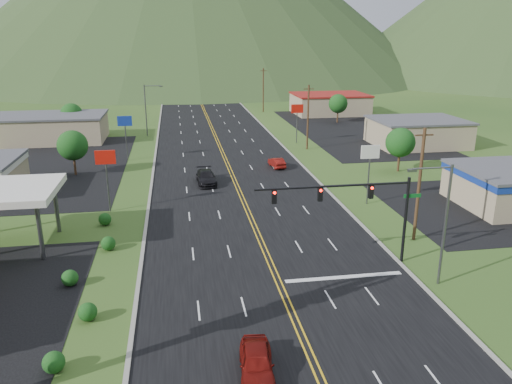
{
  "coord_description": "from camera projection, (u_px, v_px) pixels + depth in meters",
  "views": [
    {
      "loc": [
        -6.91,
        -20.19,
        17.43
      ],
      "look_at": [
        -0.38,
        20.01,
        4.5
      ],
      "focal_mm": 35.0,
      "sensor_mm": 36.0,
      "label": 1
    }
  ],
  "objects": [
    {
      "name": "car_dark_mid",
      "position": [
        206.0,
        178.0,
        60.49
      ],
      "size": [
        2.43,
        5.49,
        1.57
      ],
      "primitive_type": "imported",
      "rotation": [
        0.0,
        0.0,
        0.04
      ],
      "color": "black",
      "rests_on": "ground"
    },
    {
      "name": "car_red_near",
      "position": [
        257.0,
        364.0,
        26.41
      ],
      "size": [
        2.24,
        4.63,
        1.52
      ],
      "primitive_type": "imported",
      "rotation": [
        0.0,
        0.0,
        -0.1
      ],
      "color": "maroon",
      "rests_on": "ground"
    },
    {
      "name": "tree_west_b",
      "position": [
        72.0,
        114.0,
        88.06
      ],
      "size": [
        3.84,
        3.84,
        5.82
      ],
      "color": "#382314",
      "rests_on": "ground"
    },
    {
      "name": "utility_pole_a",
      "position": [
        419.0,
        184.0,
        42.76
      ],
      "size": [
        1.6,
        0.28,
        10.0
      ],
      "color": "#382314",
      "rests_on": "ground"
    },
    {
      "name": "building_east_far",
      "position": [
        330.0,
        104.0,
        113.59
      ],
      "size": [
        16.4,
        12.4,
        4.5
      ],
      "color": "tan",
      "rests_on": "ground"
    },
    {
      "name": "building_east_mid",
      "position": [
        417.0,
        132.0,
        81.3
      ],
      "size": [
        14.4,
        11.4,
        4.3
      ],
      "color": "tan",
      "rests_on": "ground"
    },
    {
      "name": "utility_pole_c",
      "position": [
        263.0,
        90.0,
        115.21
      ],
      "size": [
        1.6,
        0.28,
        10.0
      ],
      "color": "#382314",
      "rests_on": "ground"
    },
    {
      "name": "pole_sign_west_b",
      "position": [
        125.0,
        126.0,
        70.57
      ],
      "size": [
        2.0,
        0.18,
        6.4
      ],
      "color": "#59595E",
      "rests_on": "ground"
    },
    {
      "name": "tree_east_b",
      "position": [
        338.0,
        104.0,
        101.5
      ],
      "size": [
        3.84,
        3.84,
        5.82
      ],
      "color": "#382314",
      "rests_on": "ground"
    },
    {
      "name": "traffic_signal",
      "position": [
        358.0,
        201.0,
        37.86
      ],
      "size": [
        13.1,
        0.43,
        7.0
      ],
      "color": "black",
      "rests_on": "ground"
    },
    {
      "name": "curb_east",
      "position": [
        508.0,
        373.0,
        26.87
      ],
      "size": [
        0.3,
        460.0,
        0.14
      ],
      "primitive_type": "cube",
      "color": "gray",
      "rests_on": "ground"
    },
    {
      "name": "pole_sign_west_a",
      "position": [
        106.0,
        164.0,
        49.88
      ],
      "size": [
        2.0,
        0.18,
        6.4
      ],
      "color": "#59595E",
      "rests_on": "ground"
    },
    {
      "name": "utility_pole_b",
      "position": [
        308.0,
        117.0,
        77.57
      ],
      "size": [
        1.6,
        0.28,
        10.0
      ],
      "color": "#382314",
      "rests_on": "ground"
    },
    {
      "name": "car_red_far",
      "position": [
        277.0,
        163.0,
        68.02
      ],
      "size": [
        1.84,
        4.13,
        1.32
      ],
      "primitive_type": "imported",
      "rotation": [
        0.0,
        0.0,
        3.26
      ],
      "color": "maroon",
      "rests_on": "ground"
    },
    {
      "name": "building_west_far",
      "position": [
        50.0,
        128.0,
        84.33
      ],
      "size": [
        18.4,
        11.4,
        4.5
      ],
      "color": "tan",
      "rests_on": "ground"
    },
    {
      "name": "pole_sign_east_a",
      "position": [
        370.0,
        158.0,
        52.12
      ],
      "size": [
        2.0,
        0.18,
        6.4
      ],
      "color": "#59595E",
      "rests_on": "ground"
    },
    {
      "name": "streetlight_east",
      "position": [
        442.0,
        217.0,
        34.87
      ],
      "size": [
        3.28,
        0.25,
        9.0
      ],
      "color": "#59595E",
      "rests_on": "ground"
    },
    {
      "name": "streetlight_west",
      "position": [
        147.0,
        107.0,
        87.82
      ],
      "size": [
        3.28,
        0.25,
        9.0
      ],
      "color": "#59595E",
      "rests_on": "ground"
    },
    {
      "name": "tree_west_a",
      "position": [
        73.0,
        145.0,
        63.42
      ],
      "size": [
        3.84,
        3.84,
        5.82
      ],
      "color": "#382314",
      "rests_on": "ground"
    },
    {
      "name": "utility_pole_d",
      "position": [
        241.0,
        76.0,
        152.84
      ],
      "size": [
        1.6,
        0.28,
        10.0
      ],
      "color": "#382314",
      "rests_on": "ground"
    },
    {
      "name": "pole_sign_east_b",
      "position": [
        297.0,
        113.0,
        82.22
      ],
      "size": [
        2.0,
        0.18,
        6.4
      ],
      "color": "#59595E",
      "rests_on": "ground"
    },
    {
      "name": "tree_east_a",
      "position": [
        400.0,
        143.0,
        65.14
      ],
      "size": [
        3.84,
        3.84,
        5.82
      ],
      "color": "#382314",
      "rests_on": "ground"
    }
  ]
}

